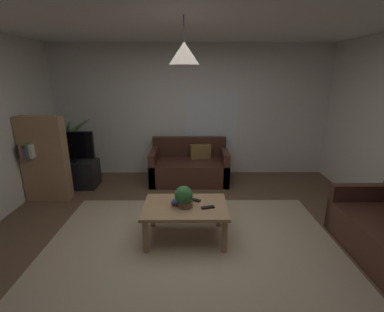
{
  "coord_description": "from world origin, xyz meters",
  "views": [
    {
      "loc": [
        -0.02,
        -2.92,
        2.01
      ],
      "look_at": [
        0.0,
        0.3,
        1.05
      ],
      "focal_mm": 25.54,
      "sensor_mm": 36.0,
      "label": 1
    }
  ],
  "objects_px": {
    "couch_under_window": "(190,167)",
    "remote_on_table_0": "(194,200)",
    "potted_palm_corner": "(71,151)",
    "pendant_lamp": "(184,53)",
    "book_on_table_0": "(177,204)",
    "potted_plant_on_table": "(184,196)",
    "tv_stand": "(73,174)",
    "book_on_table_1": "(177,203)",
    "bookshelf_corner": "(44,159)",
    "book_on_table_2": "(177,202)",
    "remote_on_table_1": "(208,207)",
    "tv": "(69,146)",
    "coffee_table": "(185,211)"
  },
  "relations": [
    {
      "from": "couch_under_window",
      "to": "remote_on_table_0",
      "type": "bearing_deg",
      "value": -87.91
    },
    {
      "from": "potted_palm_corner",
      "to": "pendant_lamp",
      "type": "height_order",
      "value": "pendant_lamp"
    },
    {
      "from": "book_on_table_0",
      "to": "potted_plant_on_table",
      "type": "height_order",
      "value": "potted_plant_on_table"
    },
    {
      "from": "tv_stand",
      "to": "pendant_lamp",
      "type": "distance_m",
      "value": 3.36
    },
    {
      "from": "book_on_table_1",
      "to": "potted_palm_corner",
      "type": "relative_size",
      "value": 0.09
    },
    {
      "from": "remote_on_table_0",
      "to": "tv_stand",
      "type": "bearing_deg",
      "value": 86.16
    },
    {
      "from": "couch_under_window",
      "to": "bookshelf_corner",
      "type": "relative_size",
      "value": 1.05
    },
    {
      "from": "book_on_table_2",
      "to": "remote_on_table_1",
      "type": "bearing_deg",
      "value": -11.55
    },
    {
      "from": "book_on_table_0",
      "to": "bookshelf_corner",
      "type": "xyz_separation_m",
      "value": [
        -2.2,
        1.16,
        0.24
      ]
    },
    {
      "from": "potted_plant_on_table",
      "to": "pendant_lamp",
      "type": "distance_m",
      "value": 1.62
    },
    {
      "from": "book_on_table_2",
      "to": "potted_plant_on_table",
      "type": "height_order",
      "value": "potted_plant_on_table"
    },
    {
      "from": "remote_on_table_1",
      "to": "pendant_lamp",
      "type": "relative_size",
      "value": 0.33
    },
    {
      "from": "tv_stand",
      "to": "potted_palm_corner",
      "type": "relative_size",
      "value": 0.71
    },
    {
      "from": "bookshelf_corner",
      "to": "tv",
      "type": "bearing_deg",
      "value": 70.03
    },
    {
      "from": "potted_plant_on_table",
      "to": "potted_palm_corner",
      "type": "bearing_deg",
      "value": 136.35
    },
    {
      "from": "book_on_table_0",
      "to": "tv",
      "type": "height_order",
      "value": "tv"
    },
    {
      "from": "pendant_lamp",
      "to": "tv_stand",
      "type": "bearing_deg",
      "value": 141.16
    },
    {
      "from": "couch_under_window",
      "to": "potted_plant_on_table",
      "type": "height_order",
      "value": "couch_under_window"
    },
    {
      "from": "coffee_table",
      "to": "remote_on_table_1",
      "type": "distance_m",
      "value": 0.3
    },
    {
      "from": "book_on_table_1",
      "to": "tv",
      "type": "bearing_deg",
      "value": 140.29
    },
    {
      "from": "coffee_table",
      "to": "remote_on_table_0",
      "type": "xyz_separation_m",
      "value": [
        0.11,
        0.13,
        0.08
      ]
    },
    {
      "from": "coffee_table",
      "to": "tv",
      "type": "distance_m",
      "value": 2.73
    },
    {
      "from": "book_on_table_2",
      "to": "remote_on_table_0",
      "type": "relative_size",
      "value": 0.78
    },
    {
      "from": "coffee_table",
      "to": "potted_palm_corner",
      "type": "xyz_separation_m",
      "value": [
        -2.28,
        2.12,
        0.18
      ]
    },
    {
      "from": "book_on_table_2",
      "to": "tv_stand",
      "type": "xyz_separation_m",
      "value": [
        -2.01,
        1.7,
        -0.26
      ]
    },
    {
      "from": "remote_on_table_1",
      "to": "pendant_lamp",
      "type": "height_order",
      "value": "pendant_lamp"
    },
    {
      "from": "book_on_table_1",
      "to": "pendant_lamp",
      "type": "bearing_deg",
      "value": -5.98
    },
    {
      "from": "couch_under_window",
      "to": "tv_stand",
      "type": "distance_m",
      "value": 2.18
    },
    {
      "from": "remote_on_table_1",
      "to": "potted_plant_on_table",
      "type": "relative_size",
      "value": 0.58
    },
    {
      "from": "coffee_table",
      "to": "potted_plant_on_table",
      "type": "xyz_separation_m",
      "value": [
        -0.02,
        -0.04,
        0.22
      ]
    },
    {
      "from": "book_on_table_0",
      "to": "book_on_table_1",
      "type": "relative_size",
      "value": 1.13
    },
    {
      "from": "remote_on_table_0",
      "to": "potted_plant_on_table",
      "type": "xyz_separation_m",
      "value": [
        -0.13,
        -0.17,
        0.14
      ]
    },
    {
      "from": "potted_plant_on_table",
      "to": "pendant_lamp",
      "type": "height_order",
      "value": "pendant_lamp"
    },
    {
      "from": "remote_on_table_1",
      "to": "tv_stand",
      "type": "distance_m",
      "value": 2.99
    },
    {
      "from": "book_on_table_2",
      "to": "potted_plant_on_table",
      "type": "xyz_separation_m",
      "value": [
        0.09,
        -0.04,
        0.1
      ]
    },
    {
      "from": "tv",
      "to": "pendant_lamp",
      "type": "xyz_separation_m",
      "value": [
        2.12,
        -1.68,
        1.44
      ]
    },
    {
      "from": "bookshelf_corner",
      "to": "book_on_table_1",
      "type": "bearing_deg",
      "value": -27.84
    },
    {
      "from": "book_on_table_0",
      "to": "book_on_table_2",
      "type": "bearing_deg",
      "value": -104.82
    },
    {
      "from": "potted_plant_on_table",
      "to": "bookshelf_corner",
      "type": "distance_m",
      "value": 2.59
    },
    {
      "from": "remote_on_table_0",
      "to": "potted_plant_on_table",
      "type": "bearing_deg",
      "value": 174.42
    },
    {
      "from": "remote_on_table_0",
      "to": "coffee_table",
      "type": "bearing_deg",
      "value": 170.82
    },
    {
      "from": "coffee_table",
      "to": "pendant_lamp",
      "type": "distance_m",
      "value": 1.84
    },
    {
      "from": "tv",
      "to": "bookshelf_corner",
      "type": "bearing_deg",
      "value": -109.97
    },
    {
      "from": "coffee_table",
      "to": "potted_palm_corner",
      "type": "bearing_deg",
      "value": 137.08
    },
    {
      "from": "book_on_table_0",
      "to": "pendant_lamp",
      "type": "xyz_separation_m",
      "value": [
        0.1,
        -0.01,
        1.76
      ]
    },
    {
      "from": "remote_on_table_1",
      "to": "remote_on_table_0",
      "type": "bearing_deg",
      "value": 21.79
    },
    {
      "from": "book_on_table_2",
      "to": "remote_on_table_1",
      "type": "distance_m",
      "value": 0.39
    },
    {
      "from": "potted_plant_on_table",
      "to": "potted_palm_corner",
      "type": "xyz_separation_m",
      "value": [
        -2.26,
        2.16,
        -0.04
      ]
    },
    {
      "from": "potted_plant_on_table",
      "to": "potted_palm_corner",
      "type": "relative_size",
      "value": 0.22
    },
    {
      "from": "potted_plant_on_table",
      "to": "book_on_table_2",
      "type": "bearing_deg",
      "value": 153.14
    }
  ]
}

